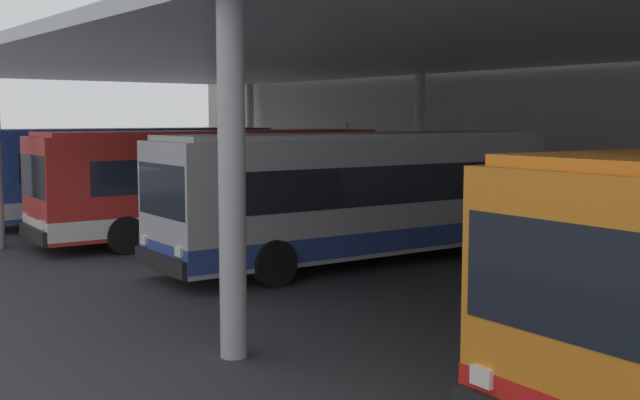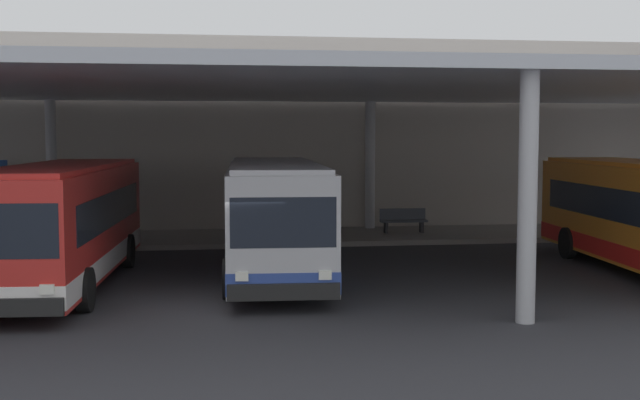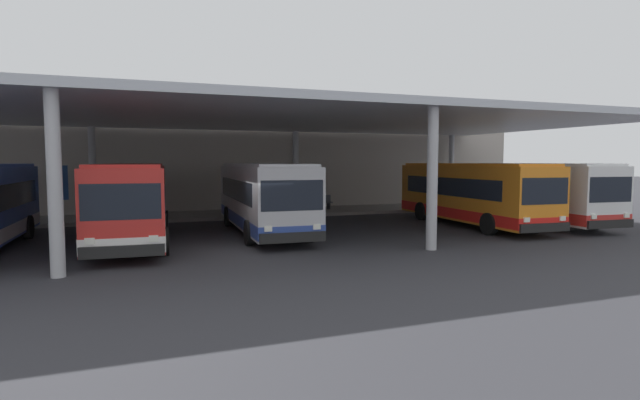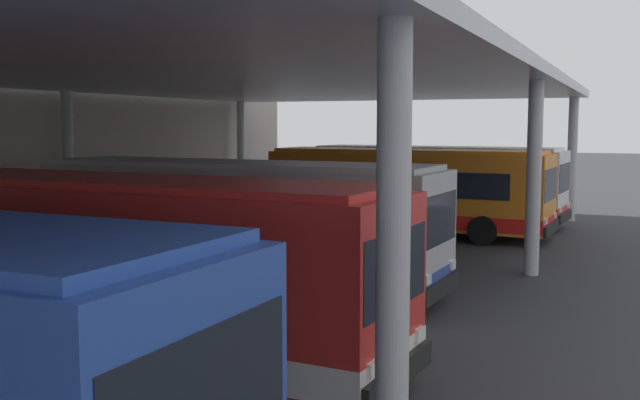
{
  "view_description": "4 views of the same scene",
  "coord_description": "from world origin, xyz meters",
  "px_view_note": "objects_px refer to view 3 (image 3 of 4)",
  "views": [
    {
      "loc": [
        16.01,
        -8.44,
        3.55
      ],
      "look_at": [
        -0.85,
        4.51,
        1.31
      ],
      "focal_mm": 44.22,
      "sensor_mm": 36.0,
      "label": 1
    },
    {
      "loc": [
        -0.53,
        -18.59,
        3.94
      ],
      "look_at": [
        2.69,
        3.59,
        2.14
      ],
      "focal_mm": 45.83,
      "sensor_mm": 36.0,
      "label": 2
    },
    {
      "loc": [
        -4.24,
        -18.1,
        3.26
      ],
      "look_at": [
        4.08,
        3.55,
        1.47
      ],
      "focal_mm": 28.02,
      "sensor_mm": 36.0,
      "label": 3
    },
    {
      "loc": [
        -14.13,
        -5.04,
        4.06
      ],
      "look_at": [
        6.88,
        4.07,
        1.71
      ],
      "focal_mm": 41.15,
      "sensor_mm": 36.0,
      "label": 4
    }
  ],
  "objects_px": {
    "bus_middle_bay": "(263,197)",
    "bench_waiting": "(318,202)",
    "bus_far_bay": "(471,193)",
    "bus_departing": "(528,192)",
    "trash_bin": "(269,203)",
    "bus_second_bay": "(132,202)",
    "banner_sign": "(61,186)"
  },
  "relations": [
    {
      "from": "bus_departing",
      "to": "bench_waiting",
      "type": "xyz_separation_m",
      "value": [
        -8.52,
        9.13,
        -0.99
      ]
    },
    {
      "from": "bus_middle_bay",
      "to": "bus_far_bay",
      "type": "height_order",
      "value": "same"
    },
    {
      "from": "bus_far_bay",
      "to": "trash_bin",
      "type": "xyz_separation_m",
      "value": [
        -8.15,
        8.98,
        -0.98
      ]
    },
    {
      "from": "bus_second_bay",
      "to": "bench_waiting",
      "type": "height_order",
      "value": "bus_second_bay"
    },
    {
      "from": "bus_middle_bay",
      "to": "banner_sign",
      "type": "relative_size",
      "value": 3.33
    },
    {
      "from": "banner_sign",
      "to": "bus_second_bay",
      "type": "bearing_deg",
      "value": -66.24
    },
    {
      "from": "bench_waiting",
      "to": "bus_middle_bay",
      "type": "bearing_deg",
      "value": -125.91
    },
    {
      "from": "bus_second_bay",
      "to": "bus_departing",
      "type": "xyz_separation_m",
      "value": [
        19.77,
        -0.49,
        0.0
      ]
    },
    {
      "from": "bus_second_bay",
      "to": "trash_bin",
      "type": "distance_m",
      "value": 11.81
    },
    {
      "from": "bus_middle_bay",
      "to": "bus_departing",
      "type": "relative_size",
      "value": 1.0
    },
    {
      "from": "bus_far_bay",
      "to": "bench_waiting",
      "type": "xyz_separation_m",
      "value": [
        -4.9,
        9.0,
        -0.99
      ]
    },
    {
      "from": "bus_middle_bay",
      "to": "bench_waiting",
      "type": "xyz_separation_m",
      "value": [
        5.67,
        7.83,
        -0.99
      ]
    },
    {
      "from": "bus_middle_bay",
      "to": "trash_bin",
      "type": "bearing_deg",
      "value": 72.81
    },
    {
      "from": "bus_middle_bay",
      "to": "trash_bin",
      "type": "height_order",
      "value": "bus_middle_bay"
    },
    {
      "from": "bus_departing",
      "to": "banner_sign",
      "type": "bearing_deg",
      "value": 160.4
    },
    {
      "from": "bench_waiting",
      "to": "bus_departing",
      "type": "bearing_deg",
      "value": -47.01
    },
    {
      "from": "bus_second_bay",
      "to": "banner_sign",
      "type": "bearing_deg",
      "value": 113.76
    },
    {
      "from": "bus_middle_bay",
      "to": "bus_second_bay",
      "type": "bearing_deg",
      "value": -171.69
    },
    {
      "from": "trash_bin",
      "to": "bench_waiting",
      "type": "bearing_deg",
      "value": 0.24
    },
    {
      "from": "bus_departing",
      "to": "trash_bin",
      "type": "bearing_deg",
      "value": 142.22
    },
    {
      "from": "bus_far_bay",
      "to": "banner_sign",
      "type": "distance_m",
      "value": 21.19
    },
    {
      "from": "bus_middle_bay",
      "to": "bench_waiting",
      "type": "relative_size",
      "value": 5.91
    },
    {
      "from": "bus_middle_bay",
      "to": "bus_far_bay",
      "type": "bearing_deg",
      "value": -6.32
    },
    {
      "from": "bus_middle_bay",
      "to": "bench_waiting",
      "type": "distance_m",
      "value": 9.71
    },
    {
      "from": "trash_bin",
      "to": "banner_sign",
      "type": "relative_size",
      "value": 0.31
    },
    {
      "from": "bus_second_bay",
      "to": "trash_bin",
      "type": "xyz_separation_m",
      "value": [
        8.01,
        8.63,
        -0.98
      ]
    },
    {
      "from": "bus_middle_bay",
      "to": "trash_bin",
      "type": "relative_size",
      "value": 10.86
    },
    {
      "from": "bus_departing",
      "to": "bus_second_bay",
      "type": "bearing_deg",
      "value": 178.58
    },
    {
      "from": "bus_second_bay",
      "to": "bus_departing",
      "type": "height_order",
      "value": "same"
    },
    {
      "from": "bus_middle_bay",
      "to": "bench_waiting",
      "type": "bearing_deg",
      "value": 54.09
    },
    {
      "from": "bus_second_bay",
      "to": "bench_waiting",
      "type": "relative_size",
      "value": 5.93
    },
    {
      "from": "bus_second_bay",
      "to": "bus_middle_bay",
      "type": "xyz_separation_m",
      "value": [
        5.59,
        0.82,
        0.0
      ]
    }
  ]
}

